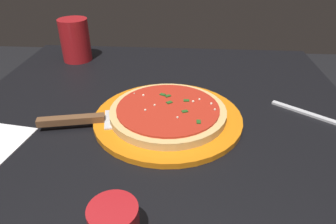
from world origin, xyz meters
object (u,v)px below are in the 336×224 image
serving_plate (168,118)px  pizza (168,112)px  pizza_server (92,119)px  cup_small_sauce (114,224)px  fork (320,118)px  cup_tall_drink (75,40)px

serving_plate → pizza: (0.00, 0.00, 0.02)m
pizza_server → cup_small_sauce: size_ratio=3.56×
cup_small_sauce → fork: cup_small_sauce is taller
pizza → fork: (0.32, 0.03, -0.02)m
pizza → cup_small_sauce: cup_small_sauce is taller
pizza_server → fork: 0.47m
pizza_server → fork: (0.47, 0.06, -0.01)m
cup_small_sauce → pizza_server: bearing=112.2°
fork → serving_plate: bearing=-174.8°
pizza_server → cup_tall_drink: bearing=112.6°
serving_plate → pizza: bearing=33.6°
pizza_server → cup_tall_drink: (-0.15, 0.36, 0.05)m
serving_plate → cup_small_sauce: bearing=-99.1°
cup_tall_drink → cup_small_sauce: size_ratio=1.95×
pizza_server → cup_tall_drink: 0.39m
pizza → pizza_server: 0.15m
serving_plate → cup_small_sauce: (-0.05, -0.29, 0.02)m
cup_tall_drink → cup_small_sauce: (0.25, -0.61, -0.03)m
pizza_server → cup_small_sauce: cup_small_sauce is taller
pizza → pizza_server: size_ratio=1.06×
serving_plate → pizza_server: size_ratio=1.36×
serving_plate → pizza: size_ratio=1.28×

